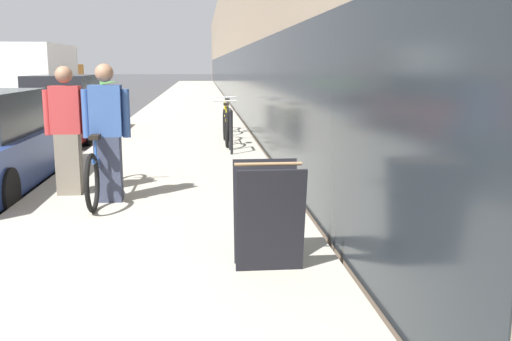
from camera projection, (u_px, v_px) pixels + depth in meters
The scene contains 11 objects.
sidewalk_slab at pixel (189, 105), 25.27m from camera, with size 3.50×70.00×0.15m.
storefront_facade at pixel (308, 41), 33.16m from camera, with size 10.01×70.00×6.35m.
tandem_bicycle at pixel (104, 168), 7.39m from camera, with size 0.52×2.42×0.87m.
person_rider at pixel (107, 133), 7.02m from camera, with size 0.58×0.23×1.70m.
person_bystander at pixel (67, 131), 7.41m from camera, with size 0.57×0.22×1.67m.
bike_rack_hoop at pixel (231, 126), 11.07m from camera, with size 0.05×0.60×0.84m.
cruiser_bike_nearest at pixel (226, 126), 12.29m from camera, with size 0.52×1.86×0.91m.
cruiser_bike_middle at pixel (227, 117), 14.45m from camera, with size 0.52×1.67×0.87m.
sandwich_board_sign at pixel (268, 215), 4.77m from camera, with size 0.56×0.56×0.90m.
vintage_roadster_curbside at pixel (64, 110), 14.28m from camera, with size 1.75×4.53×1.58m.
moving_truck at pixel (42, 75), 26.04m from camera, with size 2.46×7.47×2.73m.
Camera 1 is at (5.56, -4.54, 1.84)m, focal length 40.00 mm.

